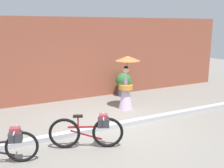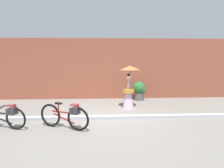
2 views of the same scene
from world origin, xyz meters
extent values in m
plane|color=gray|center=(0.00, 0.00, 0.00)|extent=(30.00, 30.00, 0.00)
cube|color=brown|center=(0.00, 3.46, 1.55)|extent=(14.00, 0.40, 3.11)
cube|color=#B2B2B7|center=(0.00, 0.00, 0.06)|extent=(14.00, 0.20, 0.12)
torus|color=black|center=(-2.61, -0.82, 0.34)|extent=(0.67, 0.22, 0.68)
cylinder|color=silver|center=(-2.72, -0.79, 0.71)|extent=(0.14, 0.47, 0.03)
cube|color=#333338|center=(-2.72, -0.79, 0.57)|extent=(0.31, 0.28, 0.20)
cube|color=maroon|center=(-2.72, -0.79, 0.70)|extent=(0.23, 0.20, 0.14)
torus|color=black|center=(-0.72, -1.01, 0.36)|extent=(0.70, 0.36, 0.73)
torus|color=black|center=(-1.64, -0.60, 0.36)|extent=(0.70, 0.36, 0.73)
cube|color=maroon|center=(-1.18, -0.81, 0.51)|extent=(0.78, 0.37, 0.04)
cube|color=maroon|center=(-1.18, -0.81, 0.31)|extent=(0.68, 0.32, 0.27)
cylinder|color=maroon|center=(-1.35, -0.73, 0.63)|extent=(0.03, 0.03, 0.30)
cube|color=black|center=(-1.35, -0.73, 0.78)|extent=(0.24, 0.17, 0.05)
cylinder|color=silver|center=(-0.82, -0.97, 0.76)|extent=(0.22, 0.45, 0.03)
cube|color=#333338|center=(-0.82, -0.97, 0.61)|extent=(0.33, 0.31, 0.20)
cube|color=maroon|center=(-0.82, -0.97, 0.74)|extent=(0.25, 0.23, 0.14)
cone|color=silver|center=(1.10, 1.35, 0.62)|extent=(0.48, 0.48, 1.24)
cylinder|color=#C1842D|center=(1.10, 1.35, 0.77)|extent=(0.49, 0.49, 0.16)
sphere|color=beige|center=(1.10, 1.35, 1.34)|extent=(0.20, 0.20, 0.20)
sphere|color=black|center=(1.10, 1.35, 1.41)|extent=(0.15, 0.15, 0.15)
cylinder|color=olive|center=(1.16, 1.35, 1.46)|extent=(0.02, 0.02, 0.55)
cone|color=orange|center=(1.16, 1.35, 1.73)|extent=(0.82, 0.82, 0.16)
cylinder|color=#59595B|center=(1.84, 2.85, 0.19)|extent=(0.45, 0.45, 0.39)
sphere|color=#2D6B33|center=(1.84, 2.85, 0.63)|extent=(0.61, 0.61, 0.61)
sphere|color=#2D6B33|center=(2.00, 2.75, 0.56)|extent=(0.34, 0.34, 0.34)
camera|label=1|loc=(-3.20, -6.12, 2.79)|focal=41.94mm
camera|label=2|loc=(0.01, -6.38, 2.20)|focal=30.03mm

